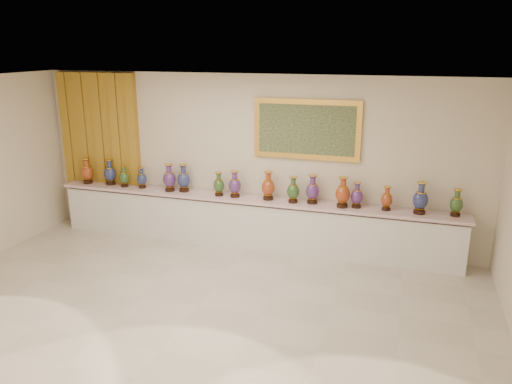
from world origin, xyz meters
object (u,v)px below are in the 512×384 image
at_px(vase_1, 110,173).
at_px(vase_2, 124,177).
at_px(counter, 249,222).
at_px(vase_0, 87,172).

bearing_deg(vase_1, vase_2, -9.77).
relative_size(counter, vase_0, 14.86).
xyz_separation_m(vase_0, vase_1, (0.47, 0.05, -0.00)).
xyz_separation_m(vase_0, vase_2, (0.81, -0.01, -0.04)).
bearing_deg(vase_0, counter, 0.53).
xyz_separation_m(counter, vase_1, (-2.78, 0.02, 0.68)).
height_order(counter, vase_0, vase_0).
bearing_deg(vase_0, vase_2, -0.49).
relative_size(vase_1, vase_2, 1.22).
bearing_deg(counter, vase_0, -179.47).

